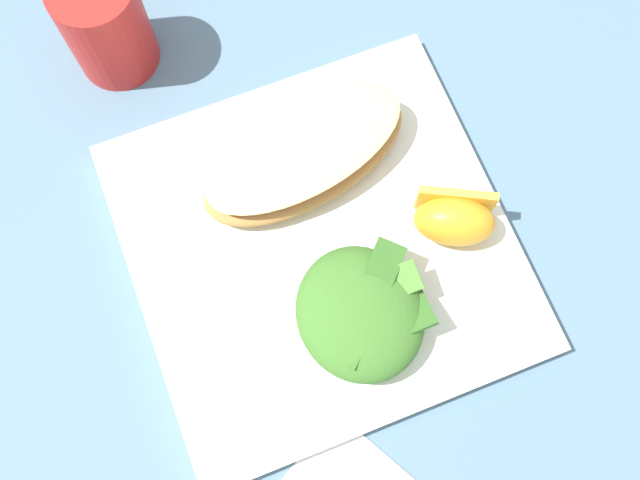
{
  "coord_description": "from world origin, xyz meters",
  "views": [
    {
      "loc": [
        -0.15,
        0.06,
        0.55
      ],
      "look_at": [
        0.0,
        0.0,
        0.03
      ],
      "focal_mm": 41.24,
      "sensor_mm": 36.0,
      "label": 1
    }
  ],
  "objects_px": {
    "green_salad_pile": "(361,313)",
    "drinking_red_cup": "(105,25)",
    "orange_wedge_front": "(454,219)",
    "white_plate": "(320,247)",
    "cheesy_pizza_bread": "(304,154)"
  },
  "relations": [
    {
      "from": "green_salad_pile",
      "to": "drinking_red_cup",
      "type": "bearing_deg",
      "value": 19.51
    },
    {
      "from": "orange_wedge_front",
      "to": "white_plate",
      "type": "bearing_deg",
      "value": 76.14
    },
    {
      "from": "cheesy_pizza_bread",
      "to": "drinking_red_cup",
      "type": "distance_m",
      "value": 0.19
    },
    {
      "from": "drinking_red_cup",
      "to": "white_plate",
      "type": "bearing_deg",
      "value": -156.72
    },
    {
      "from": "white_plate",
      "to": "green_salad_pile",
      "type": "bearing_deg",
      "value": -174.74
    },
    {
      "from": "white_plate",
      "to": "green_salad_pile",
      "type": "distance_m",
      "value": 0.07
    },
    {
      "from": "cheesy_pizza_bread",
      "to": "green_salad_pile",
      "type": "height_order",
      "value": "green_salad_pile"
    },
    {
      "from": "drinking_red_cup",
      "to": "green_salad_pile",
      "type": "bearing_deg",
      "value": -160.49
    },
    {
      "from": "white_plate",
      "to": "green_salad_pile",
      "type": "height_order",
      "value": "green_salad_pile"
    },
    {
      "from": "orange_wedge_front",
      "to": "cheesy_pizza_bread",
      "type": "bearing_deg",
      "value": 43.4
    },
    {
      "from": "cheesy_pizza_bread",
      "to": "green_salad_pile",
      "type": "bearing_deg",
      "value": 176.93
    },
    {
      "from": "white_plate",
      "to": "drinking_red_cup",
      "type": "height_order",
      "value": "drinking_red_cup"
    },
    {
      "from": "white_plate",
      "to": "green_salad_pile",
      "type": "xyz_separation_m",
      "value": [
        -0.06,
        -0.01,
        0.03
      ]
    },
    {
      "from": "cheesy_pizza_bread",
      "to": "drinking_red_cup",
      "type": "height_order",
      "value": "drinking_red_cup"
    },
    {
      "from": "green_salad_pile",
      "to": "drinking_red_cup",
      "type": "distance_m",
      "value": 0.3
    }
  ]
}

